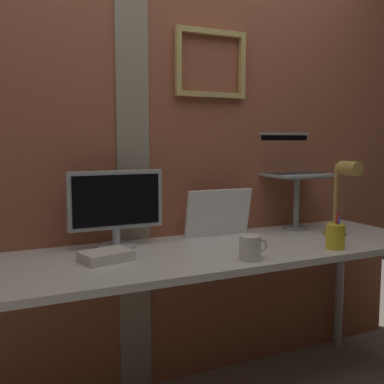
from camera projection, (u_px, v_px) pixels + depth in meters
brick_wall_back at (163, 123)px, 2.34m from camera, size 3.03×0.16×2.68m
desk at (202, 265)px, 2.07m from camera, size 2.28×0.67×0.77m
monitor at (116, 204)px, 2.09m from camera, size 0.43×0.18×0.35m
laptop_stand at (297, 194)px, 2.53m from camera, size 0.28×0.22×0.29m
laptop at (290, 164)px, 2.57m from camera, size 0.34×0.28×0.24m
whiteboard_panel at (218, 213)px, 2.36m from camera, size 0.36×0.06×0.24m
desk_lamp at (343, 190)px, 2.32m from camera, size 0.12×0.20×0.38m
pen_cup at (335, 236)px, 2.08m from camera, size 0.08×0.08×0.17m
coffee_mug at (251, 248)px, 1.89m from camera, size 0.13×0.09×0.10m
paper_clutter_stack at (106, 256)px, 1.87m from camera, size 0.23×0.18×0.04m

